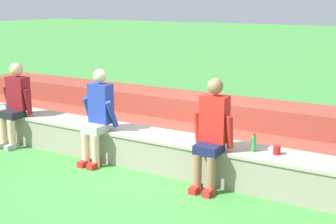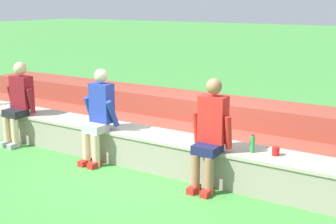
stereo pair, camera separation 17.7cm
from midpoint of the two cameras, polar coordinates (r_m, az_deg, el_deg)
The scene contains 10 objects.
ground_plane at distance 6.40m, azimuth -3.14°, elevation -7.59°, with size 80.00×80.00×0.00m, color #428E3D.
stone_seating_wall at distance 6.54m, azimuth -1.78°, elevation -4.72°, with size 8.23×0.61×0.48m.
brick_bleachers at distance 7.63m, azimuth 3.50°, elevation -1.67°, with size 9.91×1.57×0.73m.
person_far_left at distance 7.87m, azimuth -18.99°, elevation 1.19°, with size 0.54×0.53×1.35m.
person_left_of_center at distance 6.70m, azimuth -9.44°, elevation -0.35°, with size 0.51×0.52×1.37m.
person_center at distance 5.72m, azimuth 4.54°, elevation -2.46°, with size 0.52×0.52×1.39m.
water_bottle_center_gap at distance 5.82m, azimuth 9.68°, elevation -3.82°, with size 0.06×0.06×0.23m.
plastic_cup_left_end at distance 8.48m, azimuth -19.79°, elevation 0.68°, with size 0.08×0.08×0.10m, color blue.
plastic_cup_middle at distance 7.16m, azimuth -10.20°, elevation -0.94°, with size 0.09×0.09×0.12m, color white.
plastic_cup_right_end at distance 5.79m, azimuth 12.46°, elevation -4.63°, with size 0.09×0.09×0.11m, color red.
Camera 1 is at (3.24, -5.01, 2.32)m, focal length 49.29 mm.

